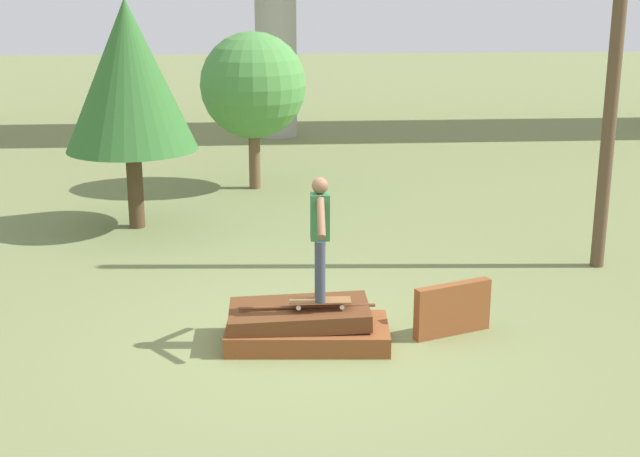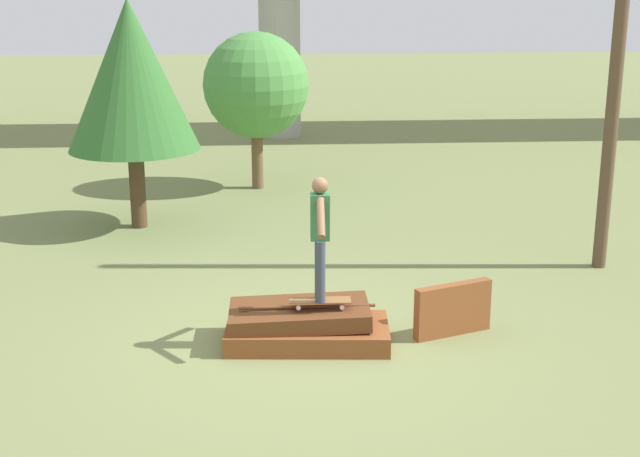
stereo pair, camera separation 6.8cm
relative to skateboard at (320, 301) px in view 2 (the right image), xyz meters
The scene contains 8 objects.
ground_plane 0.58m from the skateboard, 157.26° to the left, with size 80.00×80.00×0.00m, color olive.
scrap_pile 0.40m from the skateboard, 154.46° to the left, with size 2.00×1.08×0.49m.
scrap_plank_loose 1.67m from the skateboard, ahead, with size 1.01×0.51×0.65m.
skateboard is the anchor object (origin of this frame).
skater 0.86m from the skateboard, ahead, with size 0.23×1.09×1.48m.
utility_pole 6.01m from the skateboard, 31.34° to the left, with size 1.30×0.20×7.00m.
tree_behind_left 8.34m from the skateboard, 95.31° to the left, with size 2.13×2.13×3.18m.
tree_behind_right 6.40m from the skateboard, 117.75° to the left, with size 2.23×2.23×3.90m.
Camera 2 is at (-0.49, -9.89, 4.28)m, focal length 50.00 mm.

